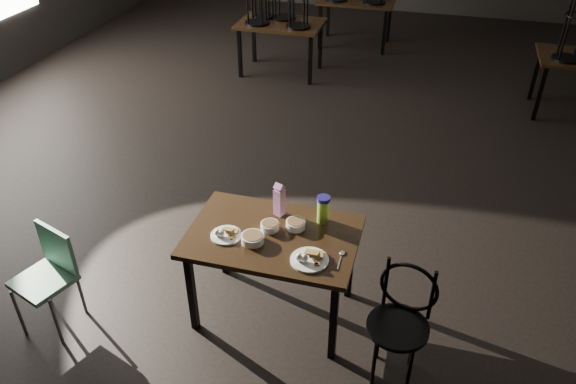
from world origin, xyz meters
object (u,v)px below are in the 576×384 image
(main_table, at_px, (273,243))
(juice_carton, at_px, (279,200))
(water_bottle, at_px, (323,209))
(school_chair, at_px, (49,270))
(bentwood_chair, at_px, (402,315))

(main_table, height_order, juice_carton, juice_carton)
(main_table, relative_size, water_bottle, 5.64)
(main_table, relative_size, school_chair, 1.51)
(juice_carton, height_order, bentwood_chair, juice_carton)
(bentwood_chair, height_order, school_chair, bentwood_chair)
(water_bottle, distance_m, bentwood_chair, 0.91)
(juice_carton, distance_m, water_bottle, 0.33)
(main_table, height_order, bentwood_chair, bentwood_chair)
(bentwood_chair, relative_size, school_chair, 1.08)
(juice_carton, distance_m, bentwood_chair, 1.17)
(juice_carton, height_order, water_bottle, juice_carton)
(juice_carton, relative_size, bentwood_chair, 0.31)
(main_table, distance_m, bentwood_chair, 1.01)
(juice_carton, bearing_deg, bentwood_chair, -28.65)
(juice_carton, relative_size, school_chair, 0.34)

